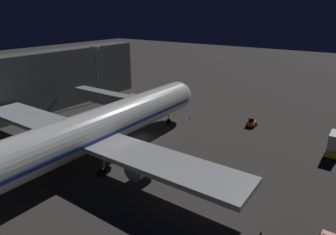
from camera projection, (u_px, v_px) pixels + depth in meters
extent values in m
plane|color=#383533|center=(142.00, 138.00, 58.22)|extent=(320.00, 320.00, 0.00)
cylinder|color=silver|center=(95.00, 129.00, 47.35)|extent=(6.16, 48.33, 6.16)
sphere|color=silver|center=(177.00, 95.00, 65.98)|extent=(6.03, 6.03, 6.03)
cube|color=navy|center=(95.00, 131.00, 47.51)|extent=(6.22, 46.39, 0.50)
cube|color=black|center=(173.00, 92.00, 64.19)|extent=(3.39, 1.40, 0.90)
cube|color=#B7BABF|center=(89.00, 138.00, 46.56)|extent=(53.13, 6.87, 0.70)
cylinder|color=#B7BABF|center=(143.00, 165.00, 42.58)|extent=(3.14, 4.65, 3.14)
cylinder|color=black|center=(152.00, 159.00, 44.38)|extent=(2.67, 0.15, 2.67)
cylinder|color=#B7BABF|center=(56.00, 133.00, 53.50)|extent=(3.14, 4.65, 3.14)
cylinder|color=black|center=(67.00, 129.00, 55.29)|extent=(2.67, 0.15, 2.67)
cylinder|color=#B7BABF|center=(169.00, 114.00, 64.49)|extent=(0.28, 0.28, 2.13)
cylinder|color=black|center=(169.00, 121.00, 65.06)|extent=(0.45, 1.20, 1.20)
cylinder|color=#B7BABF|center=(104.00, 161.00, 44.37)|extent=(0.28, 0.28, 2.13)
cylinder|color=black|center=(108.00, 169.00, 45.44)|extent=(0.45, 1.20, 1.20)
cylinder|color=black|center=(101.00, 173.00, 44.44)|extent=(0.45, 1.20, 1.20)
cylinder|color=#B7BABF|center=(68.00, 147.00, 48.89)|extent=(0.28, 0.28, 2.13)
cylinder|color=black|center=(73.00, 155.00, 49.96)|extent=(0.45, 1.20, 1.20)
cylinder|color=black|center=(66.00, 158.00, 48.96)|extent=(0.45, 1.20, 1.20)
cube|color=#9E9E99|center=(104.00, 97.00, 64.49)|extent=(16.33, 2.60, 2.50)
cube|color=#9E9E99|center=(133.00, 104.00, 60.10)|extent=(3.20, 3.40, 3.00)
cube|color=black|center=(138.00, 105.00, 59.35)|extent=(0.70, 3.20, 2.70)
cylinder|color=#B7BABF|center=(130.00, 119.00, 61.84)|extent=(0.56, 0.56, 4.56)
cylinder|color=black|center=(132.00, 128.00, 62.19)|extent=(0.25, 0.60, 0.60)
cylinder|color=black|center=(128.00, 127.00, 62.84)|extent=(0.25, 0.60, 0.60)
cylinder|color=#59595E|center=(97.00, 76.00, 78.94)|extent=(0.40, 0.40, 14.42)
cube|color=#F9EFC6|center=(97.00, 48.00, 75.91)|extent=(1.10, 0.50, 0.60)
cube|color=#F9EFC6|center=(92.00, 47.00, 76.88)|extent=(1.10, 0.50, 0.60)
cube|color=yellow|center=(334.00, 149.00, 51.26)|extent=(2.00, 5.60, 1.10)
cube|color=silver|center=(335.00, 141.00, 50.06)|extent=(1.90, 3.92, 2.76)
cube|color=yellow|center=(336.00, 140.00, 52.43)|extent=(1.80, 1.60, 1.10)
cylinder|color=black|center=(328.00, 147.00, 53.53)|extent=(0.24, 0.70, 0.70)
cylinder|color=black|center=(325.00, 155.00, 50.51)|extent=(0.24, 0.70, 0.70)
cube|color=orange|center=(252.00, 123.00, 63.61)|extent=(1.50, 2.26, 0.90)
cube|color=black|center=(251.00, 120.00, 63.07)|extent=(1.20, 0.20, 0.70)
cylinder|color=black|center=(256.00, 125.00, 63.94)|extent=(0.24, 0.70, 0.70)
cylinder|color=black|center=(249.00, 123.00, 64.81)|extent=(0.24, 0.70, 0.70)
cylinder|color=black|center=(254.00, 127.00, 62.71)|extent=(0.24, 0.70, 0.70)
cylinder|color=black|center=(246.00, 125.00, 63.59)|extent=(0.24, 0.70, 0.70)
cone|color=orange|center=(190.00, 118.00, 68.23)|extent=(0.36, 0.36, 0.55)
cone|color=orange|center=(174.00, 114.00, 70.59)|extent=(0.36, 0.36, 0.55)
cone|color=orange|center=(261.00, 232.00, 32.99)|extent=(0.36, 0.36, 0.55)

